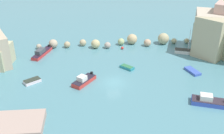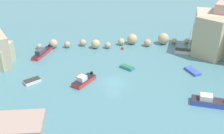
{
  "view_description": "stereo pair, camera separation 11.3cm",
  "coord_description": "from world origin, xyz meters",
  "px_view_note": "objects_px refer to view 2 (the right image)",
  "views": [
    {
      "loc": [
        -3.79,
        -44.1,
        25.9
      ],
      "look_at": [
        0.0,
        4.42,
        1.0
      ],
      "focal_mm": 43.9,
      "sensor_mm": 36.0,
      "label": 1
    },
    {
      "loc": [
        -3.67,
        -44.11,
        25.9
      ],
      "look_at": [
        0.0,
        4.42,
        1.0
      ],
      "focal_mm": 43.9,
      "sensor_mm": 36.0,
      "label": 2
    }
  ],
  "objects_px": {
    "moored_boat_0": "(84,80)",
    "moored_boat_3": "(193,71)",
    "moored_boat_6": "(188,52)",
    "stone_dock": "(15,124)",
    "moored_boat_2": "(208,101)",
    "moored_boat_1": "(127,67)",
    "channel_buoy": "(122,48)",
    "moored_boat_5": "(32,81)",
    "moored_boat_4": "(42,53)"
  },
  "relations": [
    {
      "from": "moored_boat_3",
      "to": "moored_boat_4",
      "type": "bearing_deg",
      "value": 52.89
    },
    {
      "from": "moored_boat_1",
      "to": "moored_boat_3",
      "type": "bearing_deg",
      "value": -147.03
    },
    {
      "from": "moored_boat_3",
      "to": "channel_buoy",
      "type": "bearing_deg",
      "value": 26.86
    },
    {
      "from": "moored_boat_0",
      "to": "moored_boat_1",
      "type": "relative_size",
      "value": 1.73
    },
    {
      "from": "channel_buoy",
      "to": "moored_boat_6",
      "type": "distance_m",
      "value": 15.16
    },
    {
      "from": "moored_boat_5",
      "to": "moored_boat_0",
      "type": "bearing_deg",
      "value": 139.34
    },
    {
      "from": "moored_boat_1",
      "to": "moored_boat_2",
      "type": "xyz_separation_m",
      "value": [
        11.63,
        -13.64,
        0.32
      ]
    },
    {
      "from": "channel_buoy",
      "to": "moored_boat_1",
      "type": "relative_size",
      "value": 0.21
    },
    {
      "from": "stone_dock",
      "to": "moored_boat_6",
      "type": "relative_size",
      "value": 1.33
    },
    {
      "from": "stone_dock",
      "to": "moored_boat_5",
      "type": "xyz_separation_m",
      "value": [
        0.12,
        12.93,
        -0.24
      ]
    },
    {
      "from": "stone_dock",
      "to": "channel_buoy",
      "type": "relative_size",
      "value": 12.93
    },
    {
      "from": "moored_boat_3",
      "to": "moored_boat_4",
      "type": "height_order",
      "value": "moored_boat_4"
    },
    {
      "from": "moored_boat_2",
      "to": "moored_boat_5",
      "type": "xyz_separation_m",
      "value": [
        -30.01,
        9.32,
        -0.27
      ]
    },
    {
      "from": "stone_dock",
      "to": "moored_boat_0",
      "type": "height_order",
      "value": "moored_boat_0"
    },
    {
      "from": "channel_buoy",
      "to": "moored_boat_0",
      "type": "xyz_separation_m",
      "value": [
        -8.93,
        -15.26,
        0.25
      ]
    },
    {
      "from": "moored_boat_3",
      "to": "moored_boat_2",
      "type": "bearing_deg",
      "value": 155.09
    },
    {
      "from": "moored_boat_0",
      "to": "moored_boat_4",
      "type": "height_order",
      "value": "moored_boat_0"
    },
    {
      "from": "stone_dock",
      "to": "moored_boat_1",
      "type": "xyz_separation_m",
      "value": [
        18.5,
        17.25,
        -0.28
      ]
    },
    {
      "from": "stone_dock",
      "to": "moored_boat_2",
      "type": "xyz_separation_m",
      "value": [
        30.13,
        3.61,
        0.04
      ]
    },
    {
      "from": "moored_boat_0",
      "to": "moored_boat_5",
      "type": "distance_m",
      "value": 9.66
    },
    {
      "from": "moored_boat_1",
      "to": "moored_boat_5",
      "type": "distance_m",
      "value": 18.88
    },
    {
      "from": "stone_dock",
      "to": "moored_boat_1",
      "type": "relative_size",
      "value": 2.73
    },
    {
      "from": "stone_dock",
      "to": "moored_boat_6",
      "type": "xyz_separation_m",
      "value": [
        33.42,
        23.78,
        -0.13
      ]
    },
    {
      "from": "moored_boat_1",
      "to": "moored_boat_6",
      "type": "bearing_deg",
      "value": -111.9
    },
    {
      "from": "moored_boat_0",
      "to": "moored_boat_6",
      "type": "distance_m",
      "value": 26.46
    },
    {
      "from": "moored_boat_1",
      "to": "moored_boat_5",
      "type": "bearing_deg",
      "value": 57.66
    },
    {
      "from": "moored_boat_3",
      "to": "stone_dock",
      "type": "bearing_deg",
      "value": 96.6
    },
    {
      "from": "channel_buoy",
      "to": "moored_boat_2",
      "type": "distance_m",
      "value": 26.28
    },
    {
      "from": "moored_boat_3",
      "to": "moored_boat_5",
      "type": "height_order",
      "value": "moored_boat_5"
    },
    {
      "from": "stone_dock",
      "to": "moored_boat_1",
      "type": "height_order",
      "value": "stone_dock"
    },
    {
      "from": "moored_boat_3",
      "to": "moored_boat_6",
      "type": "bearing_deg",
      "value": -30.88
    },
    {
      "from": "channel_buoy",
      "to": "moored_boat_6",
      "type": "relative_size",
      "value": 0.1
    },
    {
      "from": "moored_boat_4",
      "to": "moored_boat_6",
      "type": "height_order",
      "value": "moored_boat_6"
    },
    {
      "from": "moored_boat_2",
      "to": "moored_boat_4",
      "type": "bearing_deg",
      "value": -16.86
    },
    {
      "from": "moored_boat_1",
      "to": "moored_boat_4",
      "type": "distance_m",
      "value": 20.11
    },
    {
      "from": "moored_boat_0",
      "to": "moored_boat_1",
      "type": "distance_m",
      "value": 10.23
    },
    {
      "from": "moored_boat_3",
      "to": "moored_boat_4",
      "type": "distance_m",
      "value": 33.08
    },
    {
      "from": "channel_buoy",
      "to": "moored_boat_3",
      "type": "xyz_separation_m",
      "value": [
        12.73,
        -12.62,
        -0.08
      ]
    },
    {
      "from": "moored_boat_3",
      "to": "moored_boat_1",
      "type": "bearing_deg",
      "value": 60.14
    },
    {
      "from": "moored_boat_3",
      "to": "moored_boat_5",
      "type": "bearing_deg",
      "value": 74.73
    },
    {
      "from": "moored_boat_0",
      "to": "moored_boat_3",
      "type": "height_order",
      "value": "moored_boat_0"
    },
    {
      "from": "stone_dock",
      "to": "moored_boat_2",
      "type": "height_order",
      "value": "moored_boat_2"
    },
    {
      "from": "moored_boat_1",
      "to": "moored_boat_5",
      "type": "height_order",
      "value": "moored_boat_5"
    },
    {
      "from": "moored_boat_4",
      "to": "moored_boat_1",
      "type": "bearing_deg",
      "value": 87.36
    },
    {
      "from": "channel_buoy",
      "to": "moored_boat_2",
      "type": "height_order",
      "value": "moored_boat_2"
    },
    {
      "from": "moored_boat_0",
      "to": "moored_boat_3",
      "type": "relative_size",
      "value": 1.33
    },
    {
      "from": "moored_boat_5",
      "to": "moored_boat_3",
      "type": "bearing_deg",
      "value": 148.04
    },
    {
      "from": "moored_boat_4",
      "to": "moored_boat_5",
      "type": "relative_size",
      "value": 2.06
    },
    {
      "from": "moored_boat_1",
      "to": "moored_boat_3",
      "type": "xyz_separation_m",
      "value": [
        12.89,
        -2.61,
        -0.04
      ]
    },
    {
      "from": "moored_boat_3",
      "to": "moored_boat_4",
      "type": "relative_size",
      "value": 0.57
    }
  ]
}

